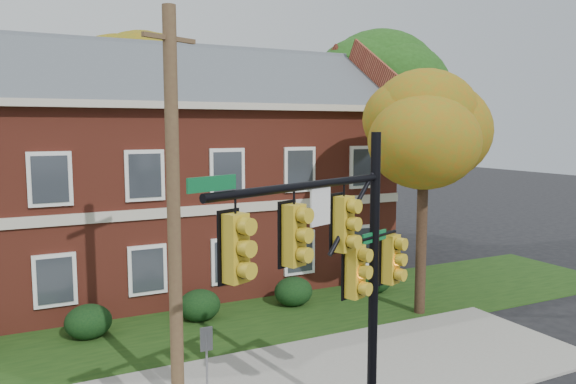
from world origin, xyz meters
name	(u,v)px	position (x,y,z in m)	size (l,w,h in m)	color
sidewalk	(343,375)	(0.00, 1.00, 0.04)	(14.00, 5.00, 0.08)	gray
grass_strip	(263,317)	(0.00, 6.00, 0.02)	(30.00, 6.00, 0.04)	#193811
apartment_building	(158,162)	(-2.00, 11.95, 4.99)	(18.80, 8.80, 9.74)	maroon
hedge_left	(88,322)	(-5.50, 6.70, 0.53)	(1.40, 1.26, 1.05)	black
hedge_center	(199,305)	(-2.00, 6.70, 0.53)	(1.40, 1.26, 1.05)	black
hedge_right	(293,292)	(1.50, 6.70, 0.53)	(1.40, 1.26, 1.05)	black
hedge_far_right	(374,280)	(5.00, 6.70, 0.53)	(1.40, 1.26, 1.05)	black
tree_near_right	(433,119)	(5.22, 3.87, 6.67)	(4.50, 4.25, 8.58)	black
tree_right_rear	(376,92)	(9.31, 12.81, 8.12)	(6.30, 5.95, 10.62)	black
tree_far_rear	(145,81)	(-0.66, 19.79, 8.84)	(6.84, 6.46, 11.52)	black
traffic_signal	(342,260)	(-1.91, -1.93, 3.91)	(5.27, 2.30, 6.30)	gray
utility_pole	(174,211)	(-4.20, 1.41, 4.56)	(1.31, 0.68, 8.98)	brown
sign_post	(207,354)	(-3.67, 0.91, 1.33)	(0.28, 0.05, 1.96)	slate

